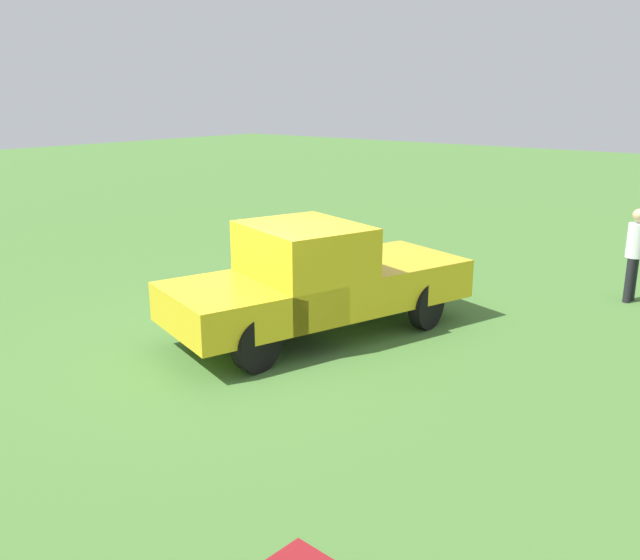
{
  "coord_description": "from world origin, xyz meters",
  "views": [
    {
      "loc": [
        7.13,
        6.89,
        3.81
      ],
      "look_at": [
        -0.9,
        0.34,
        0.9
      ],
      "focal_mm": 37.62,
      "sensor_mm": 36.0,
      "label": 1
    }
  ],
  "objects": [
    {
      "name": "ground_plane",
      "position": [
        0.0,
        0.0,
        0.0
      ],
      "size": [
        80.0,
        80.0,
        0.0
      ],
      "primitive_type": "plane",
      "color": "#477533"
    },
    {
      "name": "pickup_truck",
      "position": [
        -0.78,
        0.3,
        0.96
      ],
      "size": [
        5.34,
        3.27,
        1.84
      ],
      "rotation": [
        0.0,
        0.0,
        2.85
      ],
      "color": "black",
      "rests_on": "ground_plane"
    },
    {
      "name": "person_bystander",
      "position": [
        -5.93,
        3.77,
        1.0
      ],
      "size": [
        0.35,
        0.35,
        1.76
      ],
      "rotation": [
        0.0,
        0.0,
        4.63
      ],
      "color": "black",
      "rests_on": "ground_plane"
    }
  ]
}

